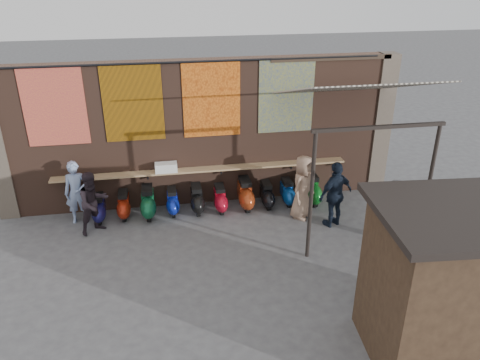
{
  "coord_description": "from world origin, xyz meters",
  "views": [
    {
      "loc": [
        -1.03,
        -9.33,
        6.25
      ],
      "look_at": [
        0.82,
        1.2,
        1.24
      ],
      "focal_mm": 35.0,
      "sensor_mm": 36.0,
      "label": 1
    }
  ],
  "objects_px": {
    "scooter_stool_2": "(148,202)",
    "scooter_stool_9": "(311,189)",
    "scooter_stool_5": "(220,199)",
    "scooter_stool_8": "(287,192)",
    "scooter_stool_7": "(267,195)",
    "diner_right": "(94,203)",
    "shelf_box": "(166,167)",
    "scooter_stool_0": "(99,209)",
    "shopper_navy": "(335,194)",
    "scooter_stool_6": "(245,194)",
    "diner_left": "(77,192)",
    "market_stall": "(453,289)",
    "scooter_stool_4": "(197,199)",
    "shopper_grey": "(394,210)",
    "scooter_stool_1": "(124,205)",
    "scooter_stool_3": "(173,202)",
    "shopper_tan": "(303,187)"
  },
  "relations": [
    {
      "from": "scooter_stool_2",
      "to": "market_stall",
      "type": "height_order",
      "value": "market_stall"
    },
    {
      "from": "scooter_stool_0",
      "to": "shopper_tan",
      "type": "distance_m",
      "value": 5.38
    },
    {
      "from": "scooter_stool_4",
      "to": "scooter_stool_6",
      "type": "xyz_separation_m",
      "value": [
        1.34,
        -0.0,
        0.04
      ]
    },
    {
      "from": "scooter_stool_4",
      "to": "shopper_grey",
      "type": "distance_m",
      "value": 5.11
    },
    {
      "from": "shelf_box",
      "to": "scooter_stool_5",
      "type": "xyz_separation_m",
      "value": [
        1.4,
        -0.35,
        -0.89
      ]
    },
    {
      "from": "scooter_stool_8",
      "to": "market_stall",
      "type": "distance_m",
      "value": 6.06
    },
    {
      "from": "scooter_stool_2",
      "to": "scooter_stool_9",
      "type": "height_order",
      "value": "scooter_stool_9"
    },
    {
      "from": "scooter_stool_5",
      "to": "scooter_stool_8",
      "type": "height_order",
      "value": "scooter_stool_5"
    },
    {
      "from": "scooter_stool_9",
      "to": "diner_left",
      "type": "xyz_separation_m",
      "value": [
        -6.31,
        0.03,
        0.42
      ]
    },
    {
      "from": "scooter_stool_5",
      "to": "scooter_stool_8",
      "type": "xyz_separation_m",
      "value": [
        1.91,
        0.07,
        -0.0
      ]
    },
    {
      "from": "scooter_stool_7",
      "to": "diner_right",
      "type": "bearing_deg",
      "value": -172.83
    },
    {
      "from": "scooter_stool_3",
      "to": "scooter_stool_8",
      "type": "height_order",
      "value": "scooter_stool_8"
    },
    {
      "from": "scooter_stool_1",
      "to": "scooter_stool_8",
      "type": "xyz_separation_m",
      "value": [
        4.5,
        -0.02,
        -0.0
      ]
    },
    {
      "from": "scooter_stool_3",
      "to": "scooter_stool_7",
      "type": "relative_size",
      "value": 0.98
    },
    {
      "from": "diner_left",
      "to": "market_stall",
      "type": "distance_m",
      "value": 8.98
    },
    {
      "from": "diner_right",
      "to": "shopper_navy",
      "type": "height_order",
      "value": "shopper_navy"
    },
    {
      "from": "shelf_box",
      "to": "scooter_stool_1",
      "type": "relative_size",
      "value": 0.78
    },
    {
      "from": "scooter_stool_0",
      "to": "shopper_navy",
      "type": "distance_m",
      "value": 6.16
    },
    {
      "from": "diner_left",
      "to": "shopper_navy",
      "type": "height_order",
      "value": "shopper_navy"
    },
    {
      "from": "scooter_stool_9",
      "to": "diner_left",
      "type": "distance_m",
      "value": 6.33
    },
    {
      "from": "scooter_stool_1",
      "to": "scooter_stool_8",
      "type": "height_order",
      "value": "scooter_stool_1"
    },
    {
      "from": "diner_right",
      "to": "market_stall",
      "type": "xyz_separation_m",
      "value": [
        6.33,
        -5.23,
        0.55
      ]
    },
    {
      "from": "diner_right",
      "to": "scooter_stool_0",
      "type": "bearing_deg",
      "value": 52.3
    },
    {
      "from": "scooter_stool_2",
      "to": "scooter_stool_7",
      "type": "distance_m",
      "value": 3.25
    },
    {
      "from": "diner_right",
      "to": "scooter_stool_5",
      "type": "bearing_deg",
      "value": -25.05
    },
    {
      "from": "scooter_stool_1",
      "to": "shopper_navy",
      "type": "bearing_deg",
      "value": -14.32
    },
    {
      "from": "scooter_stool_5",
      "to": "shopper_tan",
      "type": "distance_m",
      "value": 2.28
    },
    {
      "from": "scooter_stool_4",
      "to": "scooter_stool_5",
      "type": "relative_size",
      "value": 1.06
    },
    {
      "from": "market_stall",
      "to": "shopper_tan",
      "type": "bearing_deg",
      "value": 105.76
    },
    {
      "from": "diner_right",
      "to": "shopper_grey",
      "type": "xyz_separation_m",
      "value": [
        7.21,
        -1.59,
        -0.03
      ]
    },
    {
      "from": "scooter_stool_4",
      "to": "market_stall",
      "type": "xyz_separation_m",
      "value": [
        3.72,
        -5.82,
        0.99
      ]
    },
    {
      "from": "scooter_stool_1",
      "to": "shopper_navy",
      "type": "xyz_separation_m",
      "value": [
        5.37,
        -1.37,
        0.53
      ]
    },
    {
      "from": "scooter_stool_5",
      "to": "scooter_stool_8",
      "type": "relative_size",
      "value": 1.01
    },
    {
      "from": "shopper_grey",
      "to": "shopper_tan",
      "type": "xyz_separation_m",
      "value": [
        -1.87,
        1.43,
        0.09
      ]
    },
    {
      "from": "scooter_stool_9",
      "to": "diner_right",
      "type": "xyz_separation_m",
      "value": [
        -5.84,
        -0.57,
        0.39
      ]
    },
    {
      "from": "scooter_stool_1",
      "to": "shopper_grey",
      "type": "xyz_separation_m",
      "value": [
        6.55,
        -2.24,
        0.43
      ]
    },
    {
      "from": "scooter_stool_9",
      "to": "shopper_navy",
      "type": "bearing_deg",
      "value": -81.67
    },
    {
      "from": "shopper_grey",
      "to": "diner_right",
      "type": "bearing_deg",
      "value": -17.36
    },
    {
      "from": "scooter_stool_6",
      "to": "diner_left",
      "type": "relative_size",
      "value": 0.52
    },
    {
      "from": "shelf_box",
      "to": "scooter_stool_4",
      "type": "xyz_separation_m",
      "value": [
        0.77,
        -0.31,
        -0.87
      ]
    },
    {
      "from": "shelf_box",
      "to": "shopper_grey",
      "type": "distance_m",
      "value": 5.94
    },
    {
      "from": "scooter_stool_5",
      "to": "scooter_stool_9",
      "type": "bearing_deg",
      "value": 0.53
    },
    {
      "from": "shelf_box",
      "to": "scooter_stool_2",
      "type": "xyz_separation_m",
      "value": [
        -0.54,
        -0.34,
        -0.84
      ]
    },
    {
      "from": "scooter_stool_9",
      "to": "diner_right",
      "type": "distance_m",
      "value": 5.88
    },
    {
      "from": "scooter_stool_4",
      "to": "diner_left",
      "type": "distance_m",
      "value": 3.12
    },
    {
      "from": "scooter_stool_6",
      "to": "scooter_stool_0",
      "type": "bearing_deg",
      "value": -179.51
    },
    {
      "from": "market_stall",
      "to": "scooter_stool_8",
      "type": "bearing_deg",
      "value": 106.02
    },
    {
      "from": "scooter_stool_6",
      "to": "scooter_stool_9",
      "type": "xyz_separation_m",
      "value": [
        1.89,
        -0.01,
        0.01
      ]
    },
    {
      "from": "scooter_stool_1",
      "to": "market_stall",
      "type": "height_order",
      "value": "market_stall"
    },
    {
      "from": "scooter_stool_6",
      "to": "scooter_stool_8",
      "type": "bearing_deg",
      "value": 1.65
    }
  ]
}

